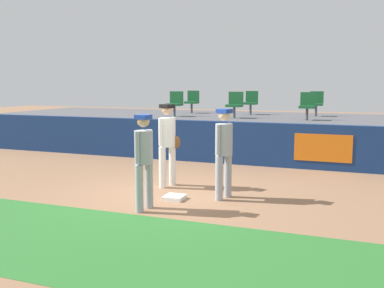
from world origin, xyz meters
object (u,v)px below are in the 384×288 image
player_coach_visitor (144,155)px  seat_front_right (308,104)px  player_fielder_home (168,139)px  seat_back_left (192,100)px  seat_back_center (251,101)px  seat_front_left (175,102)px  player_runner_visitor (224,147)px  first_base (174,197)px  seat_front_center (235,103)px  seat_back_right (316,102)px

player_coach_visitor → seat_front_right: (2.19, 6.56, 0.68)m
player_fielder_home → seat_back_left: (-1.86, 6.48, 0.62)m
seat_back_center → player_coach_visitor: bearing=-90.2°
seat_front_left → player_runner_visitor: bearing=-58.0°
first_base → player_runner_visitor: size_ratio=0.22×
first_base → player_fielder_home: (-0.58, 0.99, 1.04)m
seat_front_left → seat_front_center: same height
seat_back_center → seat_front_right: 2.81m
player_coach_visitor → seat_back_center: seat_back_center is taller
seat_back_right → player_fielder_home: bearing=-112.3°
seat_front_left → seat_front_center: size_ratio=1.00×
first_base → seat_back_center: seat_back_center is taller
player_runner_visitor → seat_front_center: bearing=-150.3°
player_runner_visitor → seat_back_left: size_ratio=2.17×
player_fielder_home → seat_back_right: size_ratio=2.22×
seat_front_center → player_coach_visitor: bearing=-89.4°
seat_back_left → seat_front_right: same height
seat_front_center → seat_front_right: size_ratio=1.00×
seat_back_center → seat_front_left: 2.84m
seat_back_center → seat_front_center: size_ratio=1.00×
seat_back_center → seat_front_center: 1.80m
player_coach_visitor → seat_front_right: size_ratio=2.10×
seat_back_center → seat_back_right: same height
player_coach_visitor → seat_back_left: seat_back_left is taller
seat_front_right → player_runner_visitor: bearing=-101.4°
seat_front_center → seat_front_right: same height
seat_back_right → seat_front_center: (-2.38, -1.80, 0.00)m
seat_back_right → seat_back_left: same height
first_base → seat_front_center: size_ratio=0.48×
seat_back_left → seat_front_center: (2.15, -1.80, 0.00)m
first_base → seat_front_right: (1.97, 5.68, 1.66)m
first_base → seat_front_left: 6.38m
first_base → seat_back_right: (2.08, 7.47, 1.66)m
seat_back_center → seat_back_right: size_ratio=1.00×
seat_front_left → seat_front_right: size_ratio=1.00×
player_fielder_home → seat_front_right: seat_front_right is taller
first_base → player_runner_visitor: (0.91, 0.41, 1.02)m
seat_back_center → player_fielder_home: bearing=-93.5°
player_fielder_home → first_base: bearing=48.6°
seat_back_center → seat_front_left: (-2.19, -1.80, 0.00)m
seat_front_left → seat_front_right: 4.35m
player_coach_visitor → seat_back_right: 8.69m
player_fielder_home → seat_back_right: 7.04m
seat_back_center → seat_back_right: 2.27m
player_fielder_home → seat_back_left: size_ratio=2.22×
player_fielder_home → player_coach_visitor: player_fielder_home is taller
seat_back_left → seat_front_center: size_ratio=1.00×
player_coach_visitor → seat_back_left: bearing=-157.1°
first_base → player_runner_visitor: player_runner_visitor is taller
player_runner_visitor → seat_back_left: bearing=-137.8°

